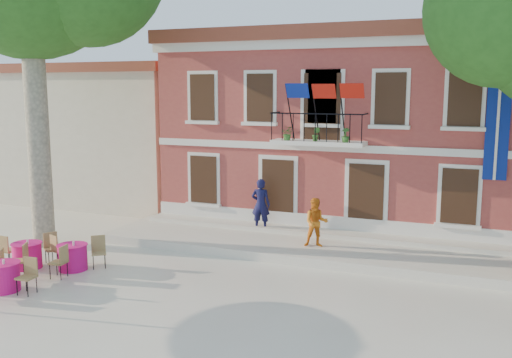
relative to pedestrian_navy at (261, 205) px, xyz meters
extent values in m
plane|color=beige|center=(0.04, -5.39, -1.23)|extent=(90.00, 90.00, 0.00)
cube|color=#A2433A|center=(2.04, 4.61, 2.27)|extent=(13.00, 8.00, 7.00)
cube|color=brown|center=(2.04, 4.61, 6.02)|extent=(13.50, 8.50, 0.50)
cube|color=silver|center=(2.04, 0.66, 5.62)|extent=(13.30, 0.35, 0.35)
cube|color=silver|center=(2.04, 0.16, 2.27)|extent=(3.20, 0.90, 0.15)
cube|color=black|center=(2.04, -0.24, 3.27)|extent=(3.20, 0.04, 0.04)
cube|color=navy|center=(7.64, 0.55, 3.07)|extent=(0.70, 0.05, 3.60)
cube|color=navy|center=(1.14, -0.59, 4.02)|extent=(0.76, 0.27, 0.47)
cube|color=#B7160C|center=(2.04, -0.59, 4.02)|extent=(0.76, 0.29, 0.47)
cube|color=#B7160C|center=(2.94, -0.59, 4.02)|extent=(0.76, 0.27, 0.47)
imported|color=#26591E|center=(1.04, -0.14, 2.58)|extent=(0.43, 0.37, 0.48)
imported|color=#26591E|center=(2.04, -0.14, 2.58)|extent=(0.26, 0.21, 0.48)
imported|color=#26591E|center=(3.04, -0.14, 2.58)|extent=(0.27, 0.27, 0.48)
cube|color=beige|center=(-9.46, 5.61, 1.77)|extent=(9.00, 9.00, 6.00)
cube|color=brown|center=(-9.46, 5.61, 4.97)|extent=(9.40, 9.40, 0.40)
cube|color=silver|center=(2.04, -0.99, -1.08)|extent=(14.00, 3.40, 0.30)
cylinder|color=#A59E84|center=(-6.59, -3.61, 2.82)|extent=(0.74, 0.74, 8.09)
imported|color=#101138|center=(0.00, 0.00, 0.00)|extent=(0.72, 0.52, 1.86)
imported|color=orange|center=(2.44, -1.37, -0.14)|extent=(0.92, 0.81, 1.58)
cylinder|color=#CC136C|center=(-3.86, -5.46, -0.86)|extent=(0.84, 0.84, 0.75)
cylinder|color=#CC136C|center=(-3.86, -5.46, -0.47)|extent=(0.90, 0.90, 0.02)
cube|color=#A48652|center=(-4.56, -5.18, -0.76)|extent=(0.55, 0.55, 0.95)
cube|color=#A48652|center=(-3.75, -6.20, -0.76)|extent=(0.48, 0.48, 0.95)
cube|color=#A48652|center=(-3.27, -4.99, -0.76)|extent=(0.59, 0.59, 0.95)
cylinder|color=#CC136C|center=(-4.38, -7.59, -0.86)|extent=(0.84, 0.84, 0.75)
cylinder|color=#CC136C|center=(-4.38, -7.59, -0.47)|extent=(0.90, 0.90, 0.02)
cube|color=#A48652|center=(-3.63, -7.55, -0.76)|extent=(0.44, 0.44, 0.95)
cube|color=#A48652|center=(-4.79, -6.96, -0.76)|extent=(0.58, 0.58, 0.95)
cylinder|color=#CC136C|center=(-5.24, -5.82, -0.86)|extent=(0.84, 0.84, 0.75)
cylinder|color=#CC136C|center=(-5.24, -5.82, -0.47)|extent=(0.90, 0.90, 0.02)
cube|color=#A48652|center=(-5.99, -5.79, -0.76)|extent=(0.44, 0.44, 0.95)
cube|color=#A48652|center=(-4.90, -6.49, -0.76)|extent=(0.57, 0.57, 0.95)
cube|color=#A48652|center=(-4.84, -5.19, -0.76)|extent=(0.58, 0.58, 0.95)
camera|label=1|loc=(7.25, -18.58, 4.12)|focal=40.00mm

